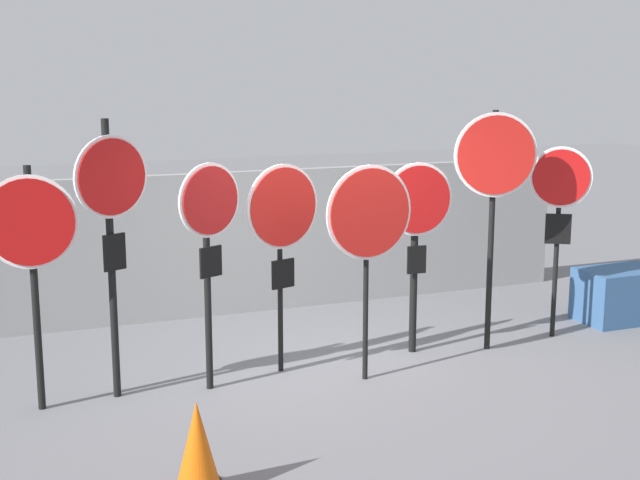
% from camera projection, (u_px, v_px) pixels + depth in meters
% --- Properties ---
extents(ground_plane, '(40.00, 40.00, 0.00)m').
position_uv_depth(ground_plane, '(324.00, 373.00, 8.75)').
color(ground_plane, slate).
extents(fence_back, '(8.48, 0.12, 1.73)m').
position_uv_depth(fence_back, '(251.00, 242.00, 10.80)').
color(fence_back, gray).
rests_on(fence_back, ground).
extents(stop_sign_0, '(0.80, 0.18, 2.15)m').
position_uv_depth(stop_sign_0, '(31.00, 239.00, 7.51)').
color(stop_sign_0, black).
rests_on(stop_sign_0, ground).
extents(stop_sign_1, '(0.67, 0.33, 2.53)m').
position_uv_depth(stop_sign_1, '(112.00, 208.00, 7.78)').
color(stop_sign_1, black).
rests_on(stop_sign_1, ground).
extents(stop_sign_2, '(0.63, 0.31, 2.13)m').
position_uv_depth(stop_sign_2, '(209.00, 226.00, 8.02)').
color(stop_sign_2, black).
rests_on(stop_sign_2, ground).
extents(stop_sign_3, '(0.79, 0.27, 2.06)m').
position_uv_depth(stop_sign_3, '(283.00, 220.00, 8.49)').
color(stop_sign_3, black).
rests_on(stop_sign_3, ground).
extents(stop_sign_4, '(0.89, 0.14, 2.08)m').
position_uv_depth(stop_sign_4, '(369.00, 221.00, 8.25)').
color(stop_sign_4, black).
rests_on(stop_sign_4, ground).
extents(stop_sign_5, '(0.75, 0.15, 2.01)m').
position_uv_depth(stop_sign_5, '(417.00, 221.00, 9.10)').
color(stop_sign_5, black).
rests_on(stop_sign_5, ground).
extents(stop_sign_6, '(0.84, 0.27, 2.53)m').
position_uv_depth(stop_sign_6, '(495.00, 172.00, 9.09)').
color(stop_sign_6, black).
rests_on(stop_sign_6, ground).
extents(stop_sign_7, '(0.59, 0.36, 2.12)m').
position_uv_depth(stop_sign_7, '(560.00, 197.00, 9.60)').
color(stop_sign_7, black).
rests_on(stop_sign_7, ground).
extents(traffic_cone_0, '(0.40, 0.40, 0.70)m').
position_uv_depth(traffic_cone_0, '(198.00, 449.00, 6.22)').
color(traffic_cone_0, black).
rests_on(traffic_cone_0, ground).
extents(storage_crate, '(0.98, 0.64, 0.62)m').
position_uv_depth(storage_crate, '(620.00, 295.00, 10.50)').
color(storage_crate, '#335684').
rests_on(storage_crate, ground).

